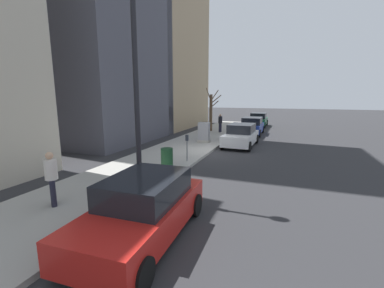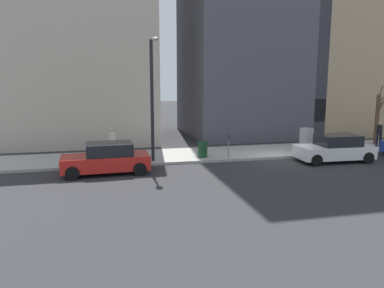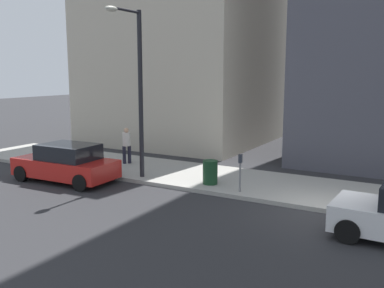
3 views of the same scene
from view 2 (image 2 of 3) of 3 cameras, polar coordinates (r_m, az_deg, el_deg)
ground_plane at (r=22.45m, az=13.55°, el=-2.23°), size 120.00×120.00×0.00m
sidewalk at (r=24.20m, az=11.43°, el=-1.11°), size 4.00×36.00×0.15m
parked_car_white at (r=22.52m, az=20.97°, el=-0.67°), size 2.05×4.26×1.52m
parked_car_red at (r=18.84m, az=-12.86°, el=-2.21°), size 2.05×4.26×1.52m
parking_meter at (r=21.46m, az=5.59°, el=0.11°), size 0.14×0.10×1.35m
utility_box at (r=24.50m, az=17.01°, el=0.63°), size 0.83×0.61×1.43m
streetlamp at (r=20.00m, az=-6.04°, el=8.15°), size 1.97×0.32×6.50m
bare_tree at (r=28.95m, az=26.43°, el=3.70°), size 1.74×1.19×4.05m
trash_bin at (r=21.54m, az=1.62°, el=-0.83°), size 0.56×0.56×0.90m
pedestrian_near_meter at (r=27.79m, az=26.63°, el=1.55°), size 0.36×0.39×1.66m
pedestrian_midblock at (r=22.09m, az=-12.04°, el=0.50°), size 0.36×0.36×1.66m
office_tower_left at (r=37.67m, az=21.74°, el=14.79°), size 11.71×11.71×16.58m
office_tower_right at (r=30.35m, az=-16.39°, el=16.18°), size 10.14×10.14×16.29m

